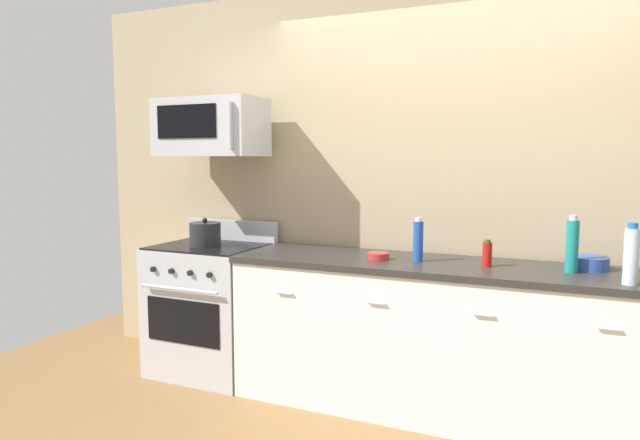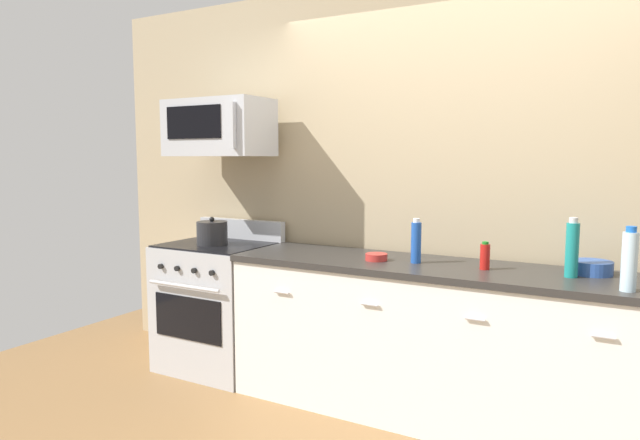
# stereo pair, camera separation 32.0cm
# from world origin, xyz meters

# --- Properties ---
(ground_plane) EXTENTS (6.76, 6.76, 0.00)m
(ground_plane) POSITION_xyz_m (0.00, 0.00, 0.00)
(ground_plane) COLOR olive
(back_wall) EXTENTS (5.63, 0.10, 2.70)m
(back_wall) POSITION_xyz_m (0.00, 0.41, 1.35)
(back_wall) COLOR tan
(back_wall) RESTS_ON ground_plane
(counter_unit) EXTENTS (2.54, 0.66, 0.92)m
(counter_unit) POSITION_xyz_m (-0.00, -0.00, 0.46)
(counter_unit) COLOR white
(counter_unit) RESTS_ON ground_plane
(range_oven) EXTENTS (0.76, 0.69, 1.07)m
(range_oven) POSITION_xyz_m (-1.65, 0.00, 0.47)
(range_oven) COLOR #B7BABF
(range_oven) RESTS_ON ground_plane
(microwave) EXTENTS (0.74, 0.44, 0.40)m
(microwave) POSITION_xyz_m (-1.65, 0.05, 1.75)
(microwave) COLOR #B7BABF
(bottle_soda_blue) EXTENTS (0.06, 0.06, 0.27)m
(bottle_soda_blue) POSITION_xyz_m (-0.14, 0.00, 1.05)
(bottle_soda_blue) COLOR #1E4CA5
(bottle_soda_blue) RESTS_ON countertop_slab
(bottle_water_clear) EXTENTS (0.07, 0.07, 0.31)m
(bottle_water_clear) POSITION_xyz_m (0.96, -0.20, 1.06)
(bottle_water_clear) COLOR silver
(bottle_water_clear) RESTS_ON countertop_slab
(bottle_hot_sauce_red) EXTENTS (0.05, 0.05, 0.16)m
(bottle_hot_sauce_red) POSITION_xyz_m (0.26, -0.00, 0.99)
(bottle_hot_sauce_red) COLOR #B21914
(bottle_hot_sauce_red) RESTS_ON countertop_slab
(bottle_sparkling_teal) EXTENTS (0.07, 0.07, 0.31)m
(bottle_sparkling_teal) POSITION_xyz_m (0.70, 0.01, 1.07)
(bottle_sparkling_teal) COLOR #197F7A
(bottle_sparkling_teal) RESTS_ON countertop_slab
(bowl_red_small) EXTENTS (0.13, 0.13, 0.04)m
(bowl_red_small) POSITION_xyz_m (-0.38, -0.04, 0.94)
(bowl_red_small) COLOR #B72D28
(bowl_red_small) RESTS_ON countertop_slab
(bowl_blue_mixing) EXTENTS (0.21, 0.21, 0.07)m
(bowl_blue_mixing) POSITION_xyz_m (0.79, 0.15, 0.96)
(bowl_blue_mixing) COLOR #2D519E
(bowl_blue_mixing) RESTS_ON countertop_slab
(stockpot) EXTENTS (0.22, 0.22, 0.20)m
(stockpot) POSITION_xyz_m (-1.65, -0.05, 1.01)
(stockpot) COLOR #262628
(stockpot) RESTS_ON range_oven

